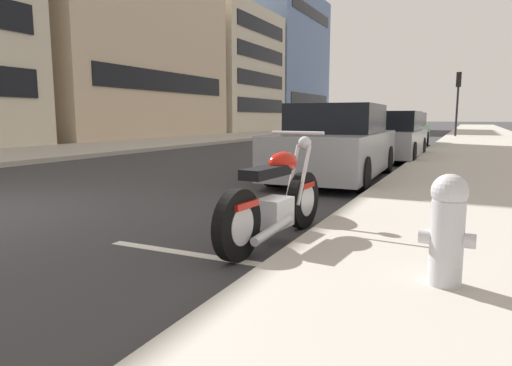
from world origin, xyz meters
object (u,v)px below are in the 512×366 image
(parked_car_at_intersection, at_px, (337,145))
(parked_car_second_in_row, at_px, (402,131))
(crossing_truck, at_px, (351,122))
(fire_hydrant, at_px, (447,227))
(parked_motorcycle, at_px, (276,200))
(parked_car_near_corner, at_px, (388,137))
(traffic_signal_near_corner, at_px, (458,90))

(parked_car_at_intersection, xyz_separation_m, parked_car_second_in_row, (10.87, 0.15, -0.03))
(crossing_truck, relative_size, fire_hydrant, 6.57)
(parked_motorcycle, distance_m, parked_car_near_corner, 9.97)
(parked_car_near_corner, relative_size, parked_car_second_in_row, 0.92)
(parked_car_second_in_row, distance_m, crossing_truck, 15.05)
(parked_car_at_intersection, height_order, crossing_truck, crossing_truck)
(parked_car_at_intersection, relative_size, crossing_truck, 0.90)
(parked_car_second_in_row, height_order, fire_hydrant, parked_car_second_in_row)
(parked_motorcycle, height_order, parked_car_near_corner, parked_car_near_corner)
(parked_car_second_in_row, xyz_separation_m, fire_hydrant, (-16.75, -2.53, -0.14))
(fire_hydrant, height_order, traffic_signal_near_corner, traffic_signal_near_corner)
(parked_motorcycle, relative_size, crossing_truck, 0.41)
(parked_car_at_intersection, height_order, fire_hydrant, parked_car_at_intersection)
(parked_motorcycle, xyz_separation_m, crossing_truck, (29.79, 6.45, 0.48))
(parked_car_at_intersection, xyz_separation_m, crossing_truck, (24.85, 5.73, 0.20))
(fire_hydrant, bearing_deg, parked_car_at_intersection, 22.01)
(parked_car_near_corner, bearing_deg, parked_car_second_in_row, 3.31)
(crossing_truck, relative_size, traffic_signal_near_corner, 1.34)
(parked_car_near_corner, height_order, fire_hydrant, parked_car_near_corner)
(fire_hydrant, bearing_deg, crossing_truck, 14.78)
(parked_car_at_intersection, distance_m, crossing_truck, 25.51)
(fire_hydrant, xyz_separation_m, traffic_signal_near_corner, (26.42, 0.72, 2.30))
(crossing_truck, height_order, traffic_signal_near_corner, traffic_signal_near_corner)
(parked_motorcycle, xyz_separation_m, fire_hydrant, (-0.95, -1.66, 0.11))
(fire_hydrant, bearing_deg, parked_motorcycle, 60.20)
(parked_motorcycle, relative_size, traffic_signal_near_corner, 0.55)
(parked_motorcycle, bearing_deg, fire_hydrant, -114.90)
(crossing_truck, height_order, fire_hydrant, crossing_truck)
(traffic_signal_near_corner, bearing_deg, parked_car_near_corner, 174.69)
(traffic_signal_near_corner, bearing_deg, parked_motorcycle, 177.90)
(parked_car_at_intersection, height_order, traffic_signal_near_corner, traffic_signal_near_corner)
(parked_motorcycle, distance_m, parked_car_second_in_row, 15.83)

